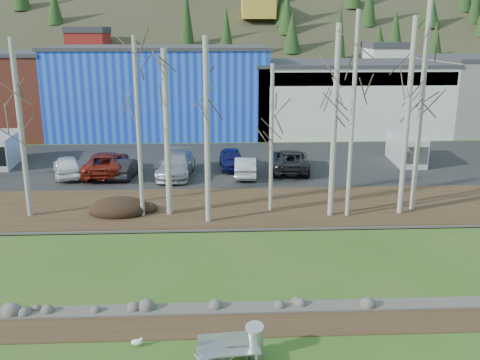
{
  "coord_description": "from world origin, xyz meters",
  "views": [
    {
      "loc": [
        -0.84,
        -14.2,
        9.72
      ],
      "look_at": [
        0.36,
        11.53,
        2.5
      ],
      "focal_mm": 40.0,
      "sensor_mm": 36.0,
      "label": 1
    }
  ],
  "objects_px": {
    "litter_bin": "(255,342)",
    "car_2": "(106,163)",
    "car_6": "(290,160)",
    "bench_damaged": "(224,352)",
    "car_1": "(125,168)",
    "car_0": "(67,166)",
    "car_5": "(245,167)",
    "bench_intact": "(229,350)",
    "car_3": "(176,165)",
    "seagull": "(137,342)",
    "car_4": "(232,159)",
    "van_grey": "(1,150)",
    "van_white": "(407,149)"
  },
  "relations": [
    {
      "from": "van_grey",
      "to": "car_6",
      "type": "bearing_deg",
      "value": -12.16
    },
    {
      "from": "litter_bin",
      "to": "car_5",
      "type": "relative_size",
      "value": 0.23
    },
    {
      "from": "car_0",
      "to": "car_1",
      "type": "height_order",
      "value": "car_0"
    },
    {
      "from": "bench_damaged",
      "to": "car_1",
      "type": "relative_size",
      "value": 0.45
    },
    {
      "from": "car_2",
      "to": "car_6",
      "type": "distance_m",
      "value": 12.8
    },
    {
      "from": "litter_bin",
      "to": "van_white",
      "type": "xyz_separation_m",
      "value": [
        13.17,
        23.97,
        0.69
      ]
    },
    {
      "from": "car_2",
      "to": "car_6",
      "type": "xyz_separation_m",
      "value": [
        12.8,
        0.45,
        -0.03
      ]
    },
    {
      "from": "car_2",
      "to": "bench_damaged",
      "type": "bearing_deg",
      "value": 106.3
    },
    {
      "from": "bench_intact",
      "to": "car_4",
      "type": "distance_m",
      "value": 23.3
    },
    {
      "from": "car_4",
      "to": "bench_damaged",
      "type": "bearing_deg",
      "value": -95.6
    },
    {
      "from": "car_3",
      "to": "car_5",
      "type": "distance_m",
      "value": 4.71
    },
    {
      "from": "seagull",
      "to": "car_4",
      "type": "distance_m",
      "value": 22.55
    },
    {
      "from": "litter_bin",
      "to": "car_2",
      "type": "relative_size",
      "value": 0.17
    },
    {
      "from": "car_1",
      "to": "car_6",
      "type": "relative_size",
      "value": 0.71
    },
    {
      "from": "car_1",
      "to": "van_grey",
      "type": "xyz_separation_m",
      "value": [
        -9.67,
        3.9,
        0.48
      ]
    },
    {
      "from": "bench_intact",
      "to": "car_3",
      "type": "relative_size",
      "value": 0.36
    },
    {
      "from": "car_4",
      "to": "car_5",
      "type": "xyz_separation_m",
      "value": [
        0.85,
        -2.21,
        -0.03
      ]
    },
    {
      "from": "car_1",
      "to": "bench_intact",
      "type": "bearing_deg",
      "value": 113.43
    },
    {
      "from": "car_1",
      "to": "car_2",
      "type": "relative_size",
      "value": 0.68
    },
    {
      "from": "bench_intact",
      "to": "bench_damaged",
      "type": "bearing_deg",
      "value": 165.27
    },
    {
      "from": "car_1",
      "to": "car_4",
      "type": "bearing_deg",
      "value": -158.02
    },
    {
      "from": "van_grey",
      "to": "litter_bin",
      "type": "bearing_deg",
      "value": -60.44
    },
    {
      "from": "car_3",
      "to": "van_white",
      "type": "distance_m",
      "value": 17.25
    },
    {
      "from": "bench_damaged",
      "to": "van_white",
      "type": "relative_size",
      "value": 0.36
    },
    {
      "from": "bench_intact",
      "to": "car_5",
      "type": "xyz_separation_m",
      "value": [
        1.68,
        21.07,
        0.33
      ]
    },
    {
      "from": "car_0",
      "to": "van_white",
      "type": "bearing_deg",
      "value": 168.42
    },
    {
      "from": "car_6",
      "to": "car_2",
      "type": "bearing_deg",
      "value": 7.9
    },
    {
      "from": "car_0",
      "to": "car_6",
      "type": "distance_m",
      "value": 15.36
    },
    {
      "from": "car_6",
      "to": "van_white",
      "type": "bearing_deg",
      "value": -162.16
    },
    {
      "from": "litter_bin",
      "to": "car_3",
      "type": "bearing_deg",
      "value": 100.31
    },
    {
      "from": "car_1",
      "to": "car_5",
      "type": "distance_m",
      "value": 8.15
    },
    {
      "from": "bench_damaged",
      "to": "car_5",
      "type": "relative_size",
      "value": 0.43
    },
    {
      "from": "car_5",
      "to": "car_6",
      "type": "height_order",
      "value": "car_6"
    },
    {
      "from": "car_2",
      "to": "van_white",
      "type": "relative_size",
      "value": 1.17
    },
    {
      "from": "car_3",
      "to": "car_6",
      "type": "height_order",
      "value": "car_3"
    },
    {
      "from": "car_5",
      "to": "van_white",
      "type": "relative_size",
      "value": 0.84
    },
    {
      "from": "litter_bin",
      "to": "car_1",
      "type": "bearing_deg",
      "value": 109.21
    },
    {
      "from": "litter_bin",
      "to": "car_2",
      "type": "bearing_deg",
      "value": 111.82
    },
    {
      "from": "seagull",
      "to": "car_1",
      "type": "xyz_separation_m",
      "value": [
        -3.57,
        20.2,
        0.61
      ]
    },
    {
      "from": "car_5",
      "to": "car_6",
      "type": "relative_size",
      "value": 0.74
    },
    {
      "from": "car_6",
      "to": "van_grey",
      "type": "xyz_separation_m",
      "value": [
        -21.09,
        2.71,
        0.36
      ]
    },
    {
      "from": "litter_bin",
      "to": "car_0",
      "type": "distance_m",
      "value": 23.94
    },
    {
      "from": "litter_bin",
      "to": "van_white",
      "type": "height_order",
      "value": "van_white"
    },
    {
      "from": "car_5",
      "to": "van_grey",
      "type": "height_order",
      "value": "van_grey"
    },
    {
      "from": "car_0",
      "to": "van_white",
      "type": "xyz_separation_m",
      "value": [
        24.36,
        2.81,
        0.3
      ]
    },
    {
      "from": "car_1",
      "to": "car_3",
      "type": "xyz_separation_m",
      "value": [
        3.45,
        0.12,
        0.14
      ]
    },
    {
      "from": "seagull",
      "to": "car_6",
      "type": "xyz_separation_m",
      "value": [
        7.85,
        21.39,
        0.73
      ]
    },
    {
      "from": "car_3",
      "to": "van_grey",
      "type": "relative_size",
      "value": 1.02
    },
    {
      "from": "van_grey",
      "to": "seagull",
      "type": "bearing_deg",
      "value": -66.04
    },
    {
      "from": "car_6",
      "to": "litter_bin",
      "type": "bearing_deg",
      "value": 85.25
    }
  ]
}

